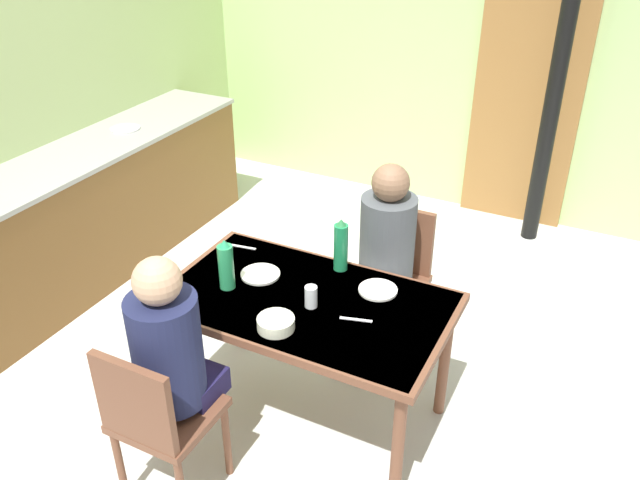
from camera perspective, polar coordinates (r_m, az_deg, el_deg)
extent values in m
plane|color=silver|center=(3.92, -5.47, -10.77)|extent=(6.82, 6.82, 0.00)
cube|color=#B0D384|center=(5.49, 8.92, 17.00)|extent=(4.02, 0.10, 2.70)
cube|color=#B5D087|center=(4.89, -21.93, 13.69)|extent=(0.10, 3.93, 2.70)
cube|color=olive|center=(5.31, 17.50, 11.63)|extent=(0.80, 0.05, 2.00)
cylinder|color=black|center=(4.93, 20.08, 14.13)|extent=(0.12, 0.12, 2.70)
cube|color=brown|center=(4.86, -18.75, 2.50)|extent=(0.60, 2.59, 0.87)
cube|color=#9E9E99|center=(4.68, -19.64, 7.39)|extent=(0.61, 2.65, 0.03)
cylinder|color=#B7B7BC|center=(4.93, -16.55, 9.25)|extent=(0.21, 0.21, 0.01)
cube|color=brown|center=(3.15, -1.23, -5.47)|extent=(1.38, 0.81, 0.04)
cube|color=#EDAB8A|center=(3.14, -1.24, -5.19)|extent=(1.32, 0.77, 0.00)
cylinder|color=brown|center=(3.45, -13.10, -10.52)|extent=(0.06, 0.06, 0.70)
cylinder|color=brown|center=(2.99, 6.75, -17.70)|extent=(0.06, 0.06, 0.70)
cylinder|color=brown|center=(3.87, -7.00, -4.94)|extent=(0.06, 0.06, 0.70)
cylinder|color=brown|center=(3.45, 10.75, -10.18)|extent=(0.06, 0.06, 0.70)
cube|color=brown|center=(3.04, -13.00, -14.55)|extent=(0.40, 0.40, 0.04)
cube|color=brown|center=(2.81, -15.81, -13.65)|extent=(0.38, 0.04, 0.42)
cylinder|color=brown|center=(3.39, -13.02, -14.77)|extent=(0.04, 0.04, 0.41)
cylinder|color=brown|center=(3.23, -8.08, -16.92)|extent=(0.04, 0.04, 0.41)
cylinder|color=brown|center=(3.22, -16.93, -18.35)|extent=(0.04, 0.04, 0.41)
cube|color=brown|center=(3.77, 5.89, -4.03)|extent=(0.40, 0.40, 0.04)
cube|color=brown|center=(3.80, 7.05, -0.04)|extent=(0.38, 0.04, 0.42)
cylinder|color=brown|center=(3.74, 7.17, -9.09)|extent=(0.04, 0.04, 0.41)
cylinder|color=brown|center=(3.83, 2.37, -7.72)|extent=(0.04, 0.04, 0.41)
cylinder|color=brown|center=(4.00, 8.89, -6.31)|extent=(0.04, 0.04, 0.41)
cylinder|color=brown|center=(4.09, 4.37, -5.10)|extent=(0.04, 0.04, 0.41)
cube|color=#1D1944|center=(3.09, -11.27, -11.98)|extent=(0.30, 0.22, 0.12)
cylinder|color=#1E2347|center=(2.86, -13.10, -9.36)|extent=(0.30, 0.30, 0.52)
sphere|color=tan|center=(2.66, -13.96, -3.48)|extent=(0.20, 0.20, 0.20)
cube|color=#4D4F51|center=(3.61, 5.00, -4.51)|extent=(0.30, 0.22, 0.12)
cylinder|color=#4C5156|center=(3.56, 5.85, -0.15)|extent=(0.30, 0.30, 0.52)
sphere|color=#846047|center=(3.40, 6.15, 4.96)|extent=(0.20, 0.20, 0.20)
cylinder|color=#2B9B5C|center=(3.20, -8.14, -2.33)|extent=(0.08, 0.08, 0.23)
cone|color=#259360|center=(3.13, -8.32, -0.28)|extent=(0.05, 0.05, 0.04)
cylinder|color=#1C834C|center=(3.31, 1.82, -0.65)|extent=(0.07, 0.07, 0.25)
cone|color=#277740|center=(3.24, 1.86, 1.54)|extent=(0.05, 0.05, 0.04)
cylinder|color=silver|center=(2.95, -3.85, -7.22)|extent=(0.17, 0.17, 0.05)
cylinder|color=white|center=(3.33, -5.19, -2.97)|extent=(0.20, 0.20, 0.01)
cylinder|color=white|center=(3.21, 5.05, -4.33)|extent=(0.19, 0.19, 0.01)
cylinder|color=silver|center=(3.07, -0.79, -4.94)|extent=(0.06, 0.06, 0.11)
cube|color=silver|center=(3.58, -6.71, -0.60)|extent=(0.15, 0.04, 0.00)
cube|color=silver|center=(3.01, 3.14, -6.91)|extent=(0.15, 0.06, 0.00)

